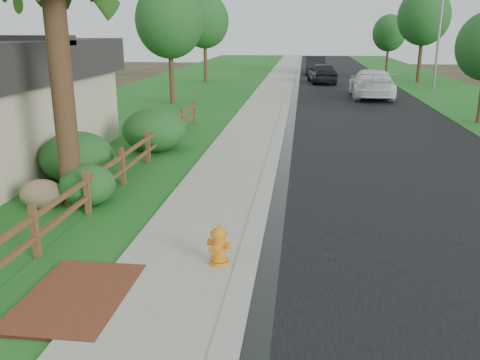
# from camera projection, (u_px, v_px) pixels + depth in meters

# --- Properties ---
(ground) EXTENTS (120.00, 120.00, 0.00)m
(ground) POSITION_uv_depth(u_px,v_px,m) (221.00, 280.00, 8.90)
(ground) COLOR #332C1B
(road) EXTENTS (8.00, 90.00, 0.02)m
(road) POSITION_uv_depth(u_px,v_px,m) (343.00, 83.00, 41.66)
(road) COLOR black
(road) RESTS_ON ground
(curb) EXTENTS (0.40, 90.00, 0.12)m
(curb) POSITION_uv_depth(u_px,v_px,m) (292.00, 82.00, 42.14)
(curb) COLOR gray
(curb) RESTS_ON ground
(wet_gutter) EXTENTS (0.50, 90.00, 0.00)m
(wet_gutter) POSITION_uv_depth(u_px,v_px,m) (296.00, 82.00, 42.11)
(wet_gutter) COLOR black
(wet_gutter) RESTS_ON road
(sidewalk) EXTENTS (2.20, 90.00, 0.10)m
(sidewalk) POSITION_uv_depth(u_px,v_px,m) (276.00, 81.00, 42.30)
(sidewalk) COLOR gray
(sidewalk) RESTS_ON ground
(grass_strip) EXTENTS (1.60, 90.00, 0.06)m
(grass_strip) POSITION_uv_depth(u_px,v_px,m) (254.00, 81.00, 42.52)
(grass_strip) COLOR #1B6121
(grass_strip) RESTS_ON ground
(lawn_near) EXTENTS (9.00, 90.00, 0.04)m
(lawn_near) POSITION_uv_depth(u_px,v_px,m) (193.00, 81.00, 43.13)
(lawn_near) COLOR #1B6121
(lawn_near) RESTS_ON ground
(verge_far) EXTENTS (6.00, 90.00, 0.04)m
(verge_far) POSITION_uv_depth(u_px,v_px,m) (430.00, 84.00, 40.85)
(verge_far) COLOR #1B6121
(verge_far) RESTS_ON ground
(brick_patch) EXTENTS (1.60, 2.40, 0.11)m
(brick_patch) POSITION_uv_depth(u_px,v_px,m) (77.00, 298.00, 8.20)
(brick_patch) COLOR brown
(brick_patch) RESTS_ON ground
(ranch_fence) EXTENTS (0.12, 16.92, 1.10)m
(ranch_fence) POSITION_uv_depth(u_px,v_px,m) (136.00, 154.00, 15.24)
(ranch_fence) COLOR #4E2E1A
(ranch_fence) RESTS_ON ground
(fire_hydrant) EXTENTS (0.50, 0.41, 0.77)m
(fire_hydrant) POSITION_uv_depth(u_px,v_px,m) (219.00, 246.00, 9.20)
(fire_hydrant) COLOR orange
(fire_hydrant) RESTS_ON sidewalk
(white_suv) EXTENTS (2.61, 6.24, 1.80)m
(white_suv) POSITION_uv_depth(u_px,v_px,m) (371.00, 83.00, 32.25)
(white_suv) COLOR white
(white_suv) RESTS_ON road
(dark_car_mid) EXTENTS (2.50, 5.06, 1.66)m
(dark_car_mid) POSITION_uv_depth(u_px,v_px,m) (322.00, 73.00, 41.04)
(dark_car_mid) COLOR black
(dark_car_mid) RESTS_ON road
(dark_car_far) EXTENTS (1.84, 5.24, 1.72)m
(dark_car_far) POSITION_uv_depth(u_px,v_px,m) (315.00, 65.00, 49.17)
(dark_car_far) COLOR black
(dark_car_far) RESTS_ON road
(streetlight) EXTENTS (2.01, 0.23, 8.70)m
(streetlight) POSITION_uv_depth(u_px,v_px,m) (438.00, 19.00, 35.64)
(streetlight) COLOR gray
(streetlight) RESTS_ON ground
(boulder) EXTENTS (1.32, 1.18, 0.72)m
(boulder) POSITION_uv_depth(u_px,v_px,m) (42.00, 194.00, 12.39)
(boulder) COLOR brown
(boulder) RESTS_ON ground
(shrub_a) EXTENTS (1.71, 1.71, 1.03)m
(shrub_a) POSITION_uv_depth(u_px,v_px,m) (88.00, 185.00, 12.56)
(shrub_a) COLOR #1D4518
(shrub_a) RESTS_ON ground
(shrub_b) EXTENTS (2.72, 2.72, 1.45)m
(shrub_b) POSITION_uv_depth(u_px,v_px,m) (77.00, 157.00, 14.46)
(shrub_b) COLOR #1D4518
(shrub_b) RESTS_ON ground
(shrub_c) EXTENTS (2.39, 2.39, 1.33)m
(shrub_c) POSITION_uv_depth(u_px,v_px,m) (155.00, 132.00, 18.24)
(shrub_c) COLOR #1D4518
(shrub_c) RESTS_ON ground
(shrub_d) EXTENTS (2.74, 2.74, 1.54)m
(shrub_d) POSITION_uv_depth(u_px,v_px,m) (154.00, 130.00, 18.08)
(shrub_d) COLOR #1D4518
(shrub_d) RESTS_ON ground
(tree_near_left) EXTENTS (3.85, 3.85, 6.82)m
(tree_near_left) POSITION_uv_depth(u_px,v_px,m) (170.00, 21.00, 28.52)
(tree_near_left) COLOR #3A2617
(tree_near_left) RESTS_ON ground
(tree_mid_left) EXTENTS (3.93, 3.93, 7.03)m
(tree_mid_left) POSITION_uv_depth(u_px,v_px,m) (205.00, 21.00, 40.99)
(tree_mid_left) COLOR #3A2617
(tree_mid_left) RESTS_ON ground
(tree_mid_right) EXTENTS (4.12, 4.12, 7.47)m
(tree_mid_right) POSITION_uv_depth(u_px,v_px,m) (424.00, 17.00, 40.34)
(tree_mid_right) COLOR #3A2617
(tree_mid_right) RESTS_ON ground
(tree_far_right) EXTENTS (3.02, 3.02, 5.56)m
(tree_far_right) POSITION_uv_depth(u_px,v_px,m) (389.00, 33.00, 46.50)
(tree_far_right) COLOR #3A2617
(tree_far_right) RESTS_ON ground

